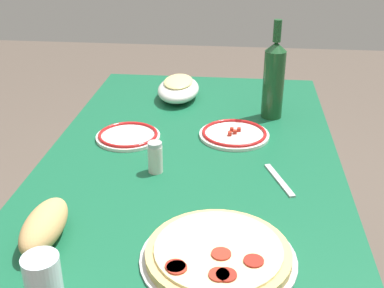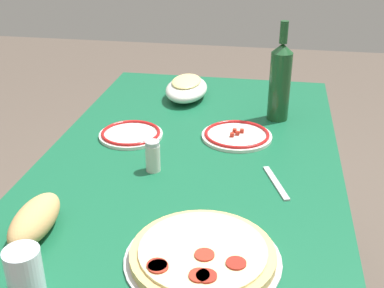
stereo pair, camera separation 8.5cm
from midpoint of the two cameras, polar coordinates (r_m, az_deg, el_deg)
The scene contains 10 objects.
dining_table at distance 1.50m, azimuth -1.63°, elevation -5.22°, with size 1.40×0.84×0.75m.
pepperoni_pizza at distance 1.03m, azimuth 0.62°, elevation -12.59°, with size 0.32×0.32×0.03m.
baked_pasta_dish at distance 1.84m, azimuth -2.91°, elevation 6.46°, with size 0.24×0.15×0.08m.
wine_bottle at distance 1.65m, azimuth 7.93°, elevation 7.44°, with size 0.07×0.07×0.33m.
water_glass at distance 0.96m, azimuth -19.25°, elevation -14.64°, with size 0.07×0.07×0.10m, color silver.
side_plate_near at distance 1.54m, azimuth -8.93°, elevation 0.93°, with size 0.20×0.20×0.02m.
side_plate_far at distance 1.54m, azimuth 3.31°, elevation 1.15°, with size 0.22×0.22×0.02m.
bread_loaf at distance 1.12m, azimuth -18.73°, elevation -8.92°, with size 0.19×0.08×0.07m, color tan.
spice_shaker at distance 1.33m, azimuth -6.08°, elevation -1.56°, with size 0.04×0.04×0.09m.
fork_right at distance 1.31m, azimuth 8.18°, elevation -4.14°, with size 0.17×0.02×0.01m, color #B7B7BC.
Camera 1 is at (-1.27, -0.14, 1.40)m, focal length 46.38 mm.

